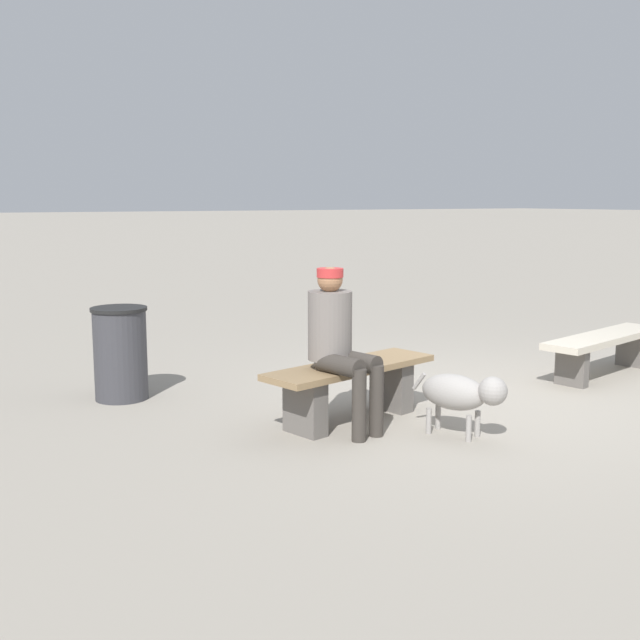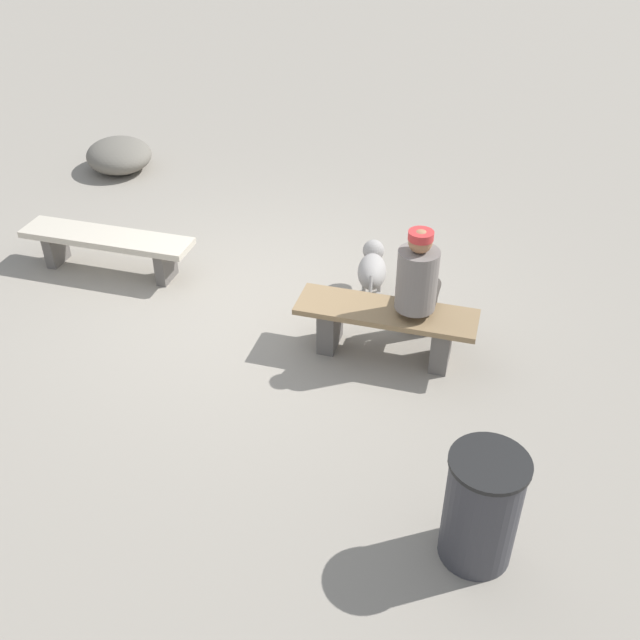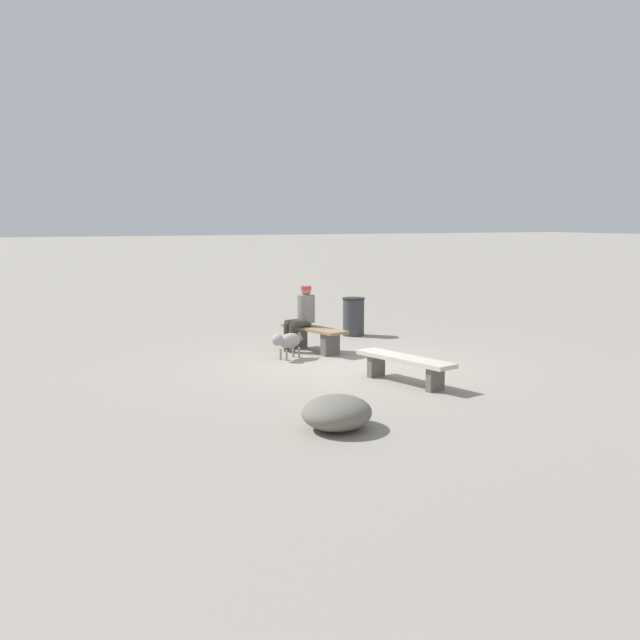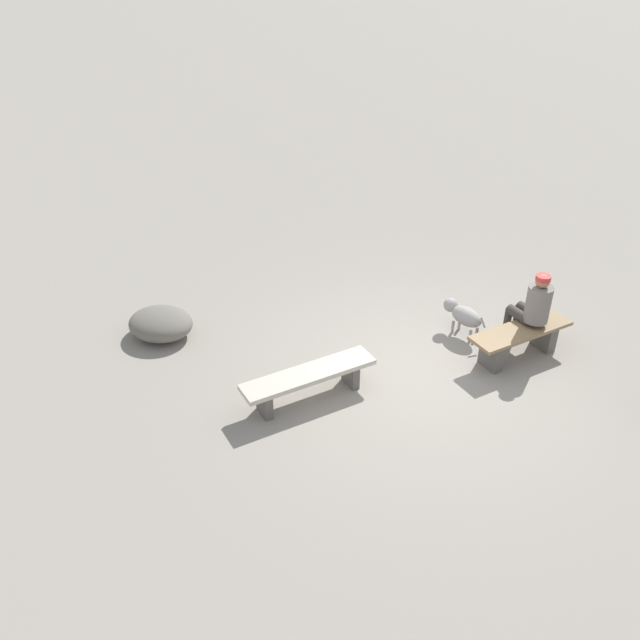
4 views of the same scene
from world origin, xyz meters
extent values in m
cube|color=gray|center=(0.00, 0.00, -0.03)|extent=(210.00, 210.00, 0.06)
cube|color=#605B56|center=(-2.35, -0.29, 0.18)|extent=(0.17, 0.33, 0.36)
cube|color=#605B56|center=(-1.09, 0.00, 0.18)|extent=(0.17, 0.33, 0.36)
cube|color=beige|center=(-1.72, -0.15, 0.40)|extent=(1.89, 0.81, 0.07)
cube|color=#605B56|center=(0.94, -0.18, 0.21)|extent=(0.23, 0.39, 0.43)
cube|color=#605B56|center=(1.93, 0.05, 0.21)|extent=(0.23, 0.39, 0.43)
cube|color=#8C704C|center=(1.44, -0.07, 0.45)|extent=(1.64, 0.80, 0.05)
cylinder|color=slate|center=(1.67, -0.01, 0.83)|extent=(0.35, 0.35, 0.54)
sphere|color=#A3704C|center=(1.67, -0.01, 1.19)|extent=(0.20, 0.20, 0.20)
cylinder|color=red|center=(1.67, -0.01, 1.24)|extent=(0.21, 0.21, 0.07)
cylinder|color=#38332D|center=(1.72, 0.21, 0.55)|extent=(0.24, 0.44, 0.15)
cylinder|color=#38332D|center=(1.67, 0.41, 0.28)|extent=(0.11, 0.11, 0.55)
cylinder|color=#38332D|center=(1.53, 0.17, 0.55)|extent=(0.24, 0.44, 0.15)
cylinder|color=#38332D|center=(1.48, 0.37, 0.28)|extent=(0.11, 0.11, 0.55)
ellipsoid|color=gray|center=(0.96, 0.66, 0.34)|extent=(0.46, 0.60, 0.28)
sphere|color=gray|center=(0.83, 0.95, 0.40)|extent=(0.22, 0.22, 0.22)
cylinder|color=gray|center=(0.82, 0.78, 0.10)|extent=(0.04, 0.04, 0.20)
cylinder|color=gray|center=(0.96, 0.84, 0.10)|extent=(0.04, 0.04, 0.20)
cylinder|color=gray|center=(0.96, 0.47, 0.10)|extent=(0.04, 0.04, 0.20)
cylinder|color=gray|center=(1.10, 0.53, 0.10)|extent=(0.04, 0.04, 0.20)
cylinder|color=gray|center=(1.08, 0.37, 0.38)|extent=(0.08, 0.12, 0.15)
cylinder|color=#38383D|center=(2.85, -1.73, 0.41)|extent=(0.48, 0.48, 0.82)
cylinder|color=black|center=(2.85, -1.73, 0.83)|extent=(0.50, 0.50, 0.03)
camera|label=1|loc=(4.77, 5.12, 1.81)|focal=43.37mm
camera|label=2|loc=(3.42, -4.88, 4.01)|focal=40.48mm
camera|label=3|loc=(-11.19, 5.99, 2.57)|focal=40.65mm
camera|label=4|loc=(-3.54, -6.93, 5.63)|focal=37.65mm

